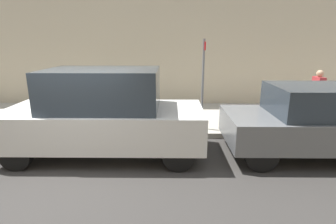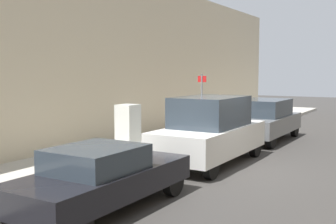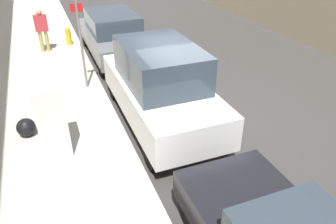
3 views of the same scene
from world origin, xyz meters
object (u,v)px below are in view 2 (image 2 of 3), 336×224
at_px(parked_van_white, 210,130).
at_px(parked_suv_gray, 264,119).
at_px(street_sign_post, 202,105).
at_px(discarded_refrigerator, 128,129).
at_px(fire_hydrant, 243,121).
at_px(parked_sedan_dark, 102,177).
at_px(trash_bag, 129,141).
at_px(pedestrian_walking_far, 220,109).

distance_m(parked_van_white, parked_suv_gray, 5.39).
height_order(street_sign_post, parked_van_white, street_sign_post).
bearing_deg(parked_van_white, street_sign_post, 121.66).
bearing_deg(discarded_refrigerator, fire_hydrant, 81.16).
bearing_deg(street_sign_post, fire_hydrant, 90.07).
relative_size(parked_van_white, parked_suv_gray, 1.01).
bearing_deg(parked_sedan_dark, parked_suv_gray, 90.00).
height_order(parked_sedan_dark, parked_van_white, parked_van_white).
bearing_deg(fire_hydrant, discarded_refrigerator, -98.84).
bearing_deg(parked_van_white, trash_bag, 174.69).
bearing_deg(parked_van_white, discarded_refrigerator, -167.44).
relative_size(parked_sedan_dark, parked_suv_gray, 0.94).
height_order(fire_hydrant, trash_bag, fire_hydrant).
height_order(pedestrian_walking_far, parked_van_white, parked_van_white).
distance_m(pedestrian_walking_far, parked_sedan_dark, 12.21).
relative_size(street_sign_post, parked_suv_gray, 0.57).
xyz_separation_m(discarded_refrigerator, parked_van_white, (2.79, 0.62, 0.07)).
bearing_deg(parked_suv_gray, parked_van_white, -90.00).
xyz_separation_m(fire_hydrant, parked_van_white, (1.59, -7.07, 0.52)).
bearing_deg(street_sign_post, trash_bag, -129.24).
bearing_deg(trash_bag, parked_van_white, -5.31).
distance_m(discarded_refrigerator, pedestrian_walking_far, 7.20).
bearing_deg(trash_bag, parked_sedan_dark, -58.80).
distance_m(discarded_refrigerator, parked_van_white, 2.86).
xyz_separation_m(trash_bag, pedestrian_walking_far, (0.83, 6.25, 0.76)).
height_order(fire_hydrant, parked_sedan_dark, parked_sedan_dark).
relative_size(street_sign_post, parked_van_white, 0.56).
bearing_deg(pedestrian_walking_far, discarded_refrigerator, -158.06).
xyz_separation_m(street_sign_post, trash_bag, (-1.84, -2.26, -1.27)).
bearing_deg(parked_suv_gray, pedestrian_walking_far, 155.45).
bearing_deg(trash_bag, pedestrian_walking_far, 82.41).
relative_size(discarded_refrigerator, street_sign_post, 0.62).
height_order(fire_hydrant, parked_suv_gray, parked_suv_gray).
bearing_deg(parked_sedan_dark, street_sign_post, 101.34).
bearing_deg(parked_van_white, parked_sedan_dark, -90.00).
xyz_separation_m(pedestrian_walking_far, parked_suv_gray, (2.60, -1.19, -0.24)).
bearing_deg(discarded_refrigerator, parked_sedan_dark, -59.45).
relative_size(trash_bag, parked_van_white, 0.10).
distance_m(discarded_refrigerator, parked_suv_gray, 6.62).
bearing_deg(street_sign_post, parked_van_white, -58.34).
xyz_separation_m(discarded_refrigerator, street_sign_post, (1.20, 3.20, 0.67)).
bearing_deg(parked_suv_gray, trash_bag, -124.11).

